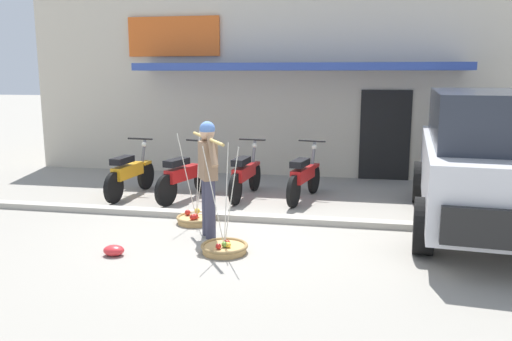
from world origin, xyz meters
TOP-DOWN VIEW (x-y plane):
  - ground_plane at (0.00, 0.00)m, footprint 90.00×90.00m
  - sidewalk_curb at (0.00, 0.70)m, footprint 20.00×0.24m
  - fruit_vendor at (-0.28, -0.25)m, footprint 0.83×1.29m
  - fruit_basket_left_side at (-0.67, 0.38)m, footprint 0.63×0.63m
  - fruit_basket_right_side at (0.12, -0.88)m, footprint 0.63×0.63m
  - motorcycle_nearest_shop at (-2.49, 1.92)m, footprint 0.54×1.82m
  - motorcycle_second_in_row at (-1.36, 1.88)m, footprint 0.68×1.77m
  - motorcycle_third_in_row at (-0.27, 2.23)m, footprint 0.54×1.82m
  - motorcycle_end_of_row at (0.86, 2.25)m, footprint 0.59×1.80m
  - parked_truck at (3.80, 0.99)m, footprint 2.51×4.96m
  - storefront_building at (0.48, 7.05)m, footprint 13.00×6.00m
  - plastic_litter_bag at (-1.28, -1.27)m, footprint 0.28×0.22m

SIDE VIEW (x-z plane):
  - ground_plane at x=0.00m, z-range 0.00..0.00m
  - sidewalk_curb at x=0.00m, z-range 0.00..0.10m
  - plastic_litter_bag at x=-1.28m, z-range 0.00..0.14m
  - fruit_basket_right_side at x=0.12m, z-range -0.65..0.80m
  - fruit_basket_left_side at x=-0.67m, z-range -0.65..0.80m
  - motorcycle_nearest_shop at x=-2.49m, z-range -0.09..1.00m
  - motorcycle_second_in_row at x=-1.36m, z-range -0.09..1.00m
  - motorcycle_third_in_row at x=-0.27m, z-range -0.09..1.00m
  - motorcycle_end_of_row at x=0.86m, z-range -0.09..1.00m
  - fruit_vendor at x=-0.28m, z-range 0.13..1.82m
  - parked_truck at x=3.80m, z-range 0.08..2.18m
  - storefront_building at x=0.48m, z-range 0.00..4.20m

